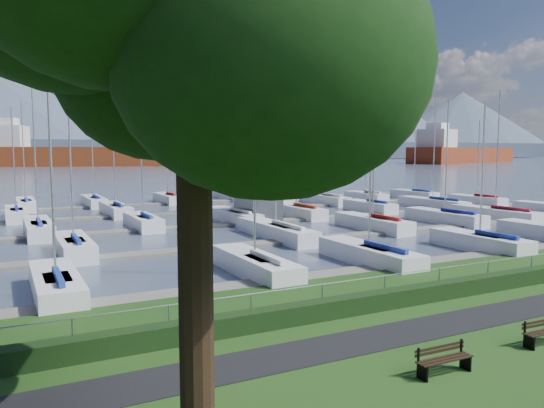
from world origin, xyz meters
TOP-DOWN VIEW (x-y plane):
  - path at (0.00, -3.00)m, footprint 160.00×2.00m
  - water at (0.00, 260.00)m, footprint 800.00×540.00m
  - hedge at (0.00, -0.40)m, footprint 80.00×0.70m
  - fence at (0.00, 0.00)m, footprint 80.00×0.04m
  - foothill at (0.00, 330.00)m, footprint 900.00×80.00m
  - mountains at (7.35, 404.62)m, footprint 1190.00×360.00m
  - docks at (0.00, 26.00)m, footprint 90.00×41.60m
  - bench_left at (-3.87, -6.12)m, footprint 1.81×0.46m
  - crane at (6.46, 27.53)m, footprint 6.30×13.22m
  - cargo_ship_mid at (13.93, 213.85)m, footprint 90.86×45.23m
  - cargo_ship_east at (195.50, 181.25)m, footprint 87.71×44.70m
  - sailboat_fleet at (-1.57, 29.03)m, footprint 74.57×49.92m

SIDE VIEW (x-z plane):
  - water at x=0.00m, z-range -0.50..-0.30m
  - docks at x=0.00m, z-range -0.34..-0.09m
  - path at x=0.00m, z-range -0.01..0.03m
  - hedge at x=0.00m, z-range 0.00..0.70m
  - bench_left at x=-3.87m, z-range -0.01..0.84m
  - fence at x=0.00m, z-range 1.18..1.22m
  - cargo_ship_mid at x=13.93m, z-range -7.11..14.39m
  - cargo_ship_east at x=195.50m, z-range -7.08..14.42m
  - crane at x=6.46m, z-range -5.85..16.50m
  - sailboat_fleet at x=-1.57m, z-range -1.18..12.00m
  - foothill at x=0.00m, z-range 0.00..12.00m
  - mountains at x=7.35m, z-range -10.82..104.18m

